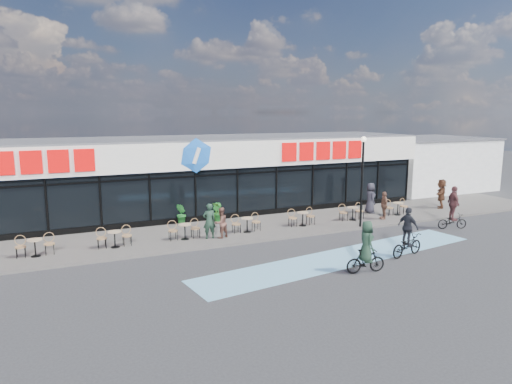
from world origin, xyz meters
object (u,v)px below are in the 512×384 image
at_px(potted_plant_right, 217,212).
at_px(pedestrian_c, 441,194).
at_px(pedestrian_a, 384,205).
at_px(pedestrian_b, 370,198).
at_px(potted_plant_mid, 217,212).
at_px(cyclist_a, 407,239).
at_px(patron_right, 221,223).
at_px(lamp_post, 362,173).
at_px(cyclist_b, 453,211).
at_px(patron_left, 209,221).
at_px(potted_plant_left, 182,214).

height_order(potted_plant_right, pedestrian_c, pedestrian_c).
xyz_separation_m(pedestrian_a, pedestrian_b, (0.28, 1.59, 0.12)).
height_order(potted_plant_mid, cyclist_a, cyclist_a).
relative_size(potted_plant_mid, patron_right, 0.69).
bearing_deg(patron_right, lamp_post, 149.87).
xyz_separation_m(potted_plant_right, cyclist_b, (10.91, -6.44, 0.34)).
relative_size(pedestrian_b, cyclist_a, 0.86).
height_order(patron_right, cyclist_b, cyclist_b).
height_order(cyclist_a, cyclist_b, cyclist_b).
relative_size(patron_left, pedestrian_a, 1.08).
height_order(patron_right, pedestrian_a, pedestrian_a).
height_order(patron_right, cyclist_a, cyclist_a).
xyz_separation_m(pedestrian_b, cyclist_a, (-3.70, -7.24, -0.23)).
bearing_deg(pedestrian_a, potted_plant_right, -90.37).
xyz_separation_m(lamp_post, potted_plant_left, (-8.56, 4.35, -2.29)).
relative_size(pedestrian_b, pedestrian_c, 0.99).
distance_m(pedestrian_a, cyclist_b, 3.64).
bearing_deg(pedestrian_b, patron_right, 114.17).
bearing_deg(lamp_post, potted_plant_right, 146.30).
distance_m(lamp_post, potted_plant_mid, 8.16).
bearing_deg(pedestrian_a, pedestrian_b, -169.06).
xyz_separation_m(potted_plant_right, pedestrian_c, (14.15, -2.51, 0.41)).
relative_size(lamp_post, potted_plant_left, 4.16).
bearing_deg(lamp_post, patron_right, 172.99).
xyz_separation_m(lamp_post, patron_left, (-8.08, 1.06, -2.00)).
bearing_deg(patron_right, cyclist_a, 115.30).
height_order(lamp_post, pedestrian_a, lamp_post).
relative_size(potted_plant_mid, cyclist_b, 0.45).
bearing_deg(patron_right, pedestrian_a, 156.74).
xyz_separation_m(lamp_post, pedestrian_a, (2.28, 0.90, -2.06)).
bearing_deg(patron_right, potted_plant_mid, -129.58).
relative_size(potted_plant_right, cyclist_b, 0.45).
distance_m(potted_plant_left, pedestrian_a, 11.38).
relative_size(potted_plant_left, cyclist_b, 0.50).
relative_size(patron_right, cyclist_b, 0.65).
xyz_separation_m(potted_plant_left, cyclist_b, (12.93, -6.43, 0.28)).
bearing_deg(cyclist_b, cyclist_a, -154.13).
height_order(potted_plant_mid, cyclist_b, cyclist_b).
bearing_deg(cyclist_b, potted_plant_mid, 149.84).
bearing_deg(potted_plant_mid, potted_plant_right, 84.17).
relative_size(potted_plant_mid, patron_left, 0.60).
bearing_deg(potted_plant_left, patron_left, -81.65).
relative_size(potted_plant_mid, pedestrian_b, 0.56).
bearing_deg(potted_plant_right, potted_plant_left, -179.62).
bearing_deg(patron_left, pedestrian_b, -168.21).
distance_m(potted_plant_mid, cyclist_a, 10.52).
xyz_separation_m(pedestrian_a, pedestrian_c, (5.33, 0.95, 0.13)).
height_order(pedestrian_a, cyclist_a, cyclist_a).
distance_m(potted_plant_right, patron_left, 3.66).
bearing_deg(patron_left, potted_plant_right, -110.87).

